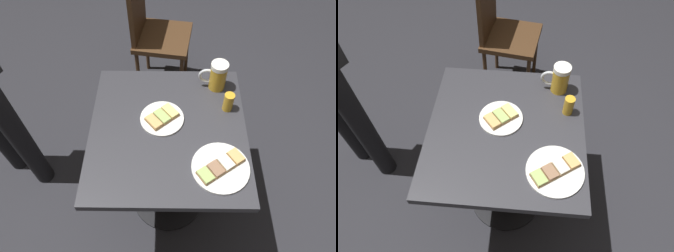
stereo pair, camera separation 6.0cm
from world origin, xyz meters
TOP-DOWN VIEW (x-y plane):
  - ground_plane at (0.00, 0.00)m, footprint 6.00×6.00m
  - cafe_table at (0.00, 0.00)m, footprint 0.69×0.73m
  - plate_near at (-0.03, 0.05)m, footprint 0.20×0.20m
  - plate_far at (0.21, -0.19)m, footprint 0.23×0.23m
  - beer_mug at (0.23, 0.26)m, footprint 0.13×0.08m
  - beer_glass_small at (0.27, 0.12)m, footprint 0.05×0.05m
  - cafe_chair at (-0.12, 1.00)m, footprint 0.43×0.43m

SIDE VIEW (x-z plane):
  - ground_plane at x=0.00m, z-range 0.00..0.00m
  - cafe_chair at x=-0.12m, z-range 0.07..0.98m
  - cafe_table at x=0.00m, z-range 0.20..0.93m
  - plate_far at x=0.21m, z-range 0.73..0.76m
  - plate_near at x=-0.03m, z-range 0.73..0.76m
  - beer_glass_small at x=0.27m, z-range 0.73..0.82m
  - beer_mug at x=0.23m, z-range 0.73..0.88m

